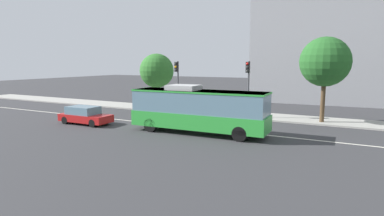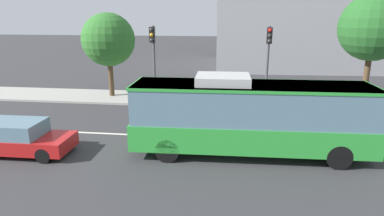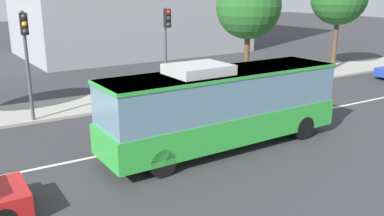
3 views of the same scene
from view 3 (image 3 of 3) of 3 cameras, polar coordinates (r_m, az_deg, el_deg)
ground_plane at (r=18.93m, az=5.73°, el=-2.84°), size 160.00×160.00×0.00m
sidewalk_kerb at (r=24.88m, az=-4.32°, el=1.92°), size 80.00×3.78×0.14m
lane_centre_line at (r=18.93m, az=5.73°, el=-2.82°), size 76.00×0.16×0.01m
transit_bus at (r=16.15m, az=4.34°, el=0.62°), size 10.08×2.82×3.46m
traffic_light_near_corner at (r=20.23m, az=-21.94°, el=7.68°), size 0.33×0.62×5.20m
traffic_light_mid_block at (r=22.64m, az=-3.55°, el=9.54°), size 0.32×0.62×5.20m
street_tree_kerbside_right at (r=26.62m, az=7.82°, el=13.71°), size 4.07×4.07×7.17m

